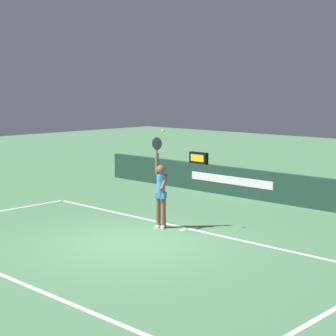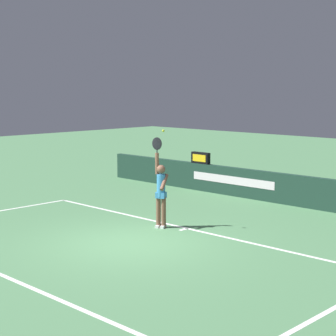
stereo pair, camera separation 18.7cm
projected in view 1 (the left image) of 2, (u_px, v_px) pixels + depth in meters
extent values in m
plane|color=#4E8355|center=(131.00, 243.00, 14.14)|extent=(60.00, 60.00, 0.00)
cube|color=white|center=(187.00, 228.00, 15.62)|extent=(11.27, 0.11, 0.00)
cube|color=white|center=(6.00, 276.00, 11.66)|extent=(11.27, 0.11, 0.00)
cube|color=white|center=(328.00, 313.00, 9.80)|extent=(0.11, 5.62, 0.00)
cube|color=white|center=(184.00, 229.00, 15.51)|extent=(0.11, 0.30, 0.00)
cube|color=#1C392D|center=(282.00, 188.00, 18.89)|extent=(16.26, 0.20, 1.00)
cube|color=silver|center=(230.00, 180.00, 20.20)|extent=(3.53, 0.01, 0.28)
cube|color=black|center=(199.00, 158.00, 21.23)|extent=(0.79, 0.17, 0.41)
cube|color=yellow|center=(197.00, 158.00, 21.17)|extent=(0.62, 0.01, 0.26)
cylinder|color=brown|center=(164.00, 212.00, 15.64)|extent=(0.12, 0.12, 0.86)
cylinder|color=brown|center=(158.00, 212.00, 15.70)|extent=(0.12, 0.12, 0.86)
cube|color=white|center=(163.00, 227.00, 15.68)|extent=(0.19, 0.26, 0.07)
cube|color=white|center=(158.00, 226.00, 15.73)|extent=(0.19, 0.26, 0.07)
cylinder|color=#3888C4|center=(161.00, 185.00, 15.57)|extent=(0.23, 0.23, 0.61)
cube|color=#3888C4|center=(161.00, 195.00, 15.61)|extent=(0.32, 0.30, 0.16)
sphere|color=brown|center=(161.00, 169.00, 15.51)|extent=(0.23, 0.23, 0.23)
cylinder|color=brown|center=(157.00, 164.00, 15.53)|extent=(0.13, 0.13, 0.57)
cylinder|color=brown|center=(164.00, 182.00, 15.46)|extent=(0.27, 0.45, 0.42)
ellipsoid|color=black|center=(157.00, 144.00, 15.45)|extent=(0.27, 0.14, 0.34)
cylinder|color=black|center=(157.00, 151.00, 15.48)|extent=(0.03, 0.03, 0.18)
sphere|color=#D0DC31|center=(163.00, 131.00, 15.14)|extent=(0.07, 0.07, 0.07)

